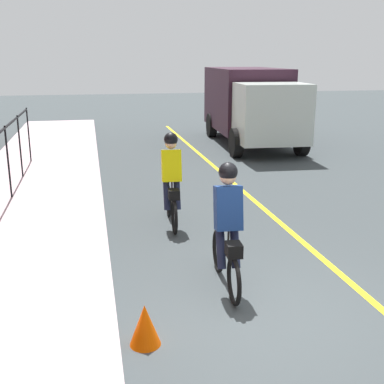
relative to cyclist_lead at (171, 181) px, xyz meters
name	(u,v)px	position (x,y,z in m)	size (l,w,h in m)	color
ground_plane	(265,323)	(-3.79, -0.53, -0.91)	(80.00, 80.00, 0.00)	#383F42
lane_line_centre	(382,309)	(-3.79, -2.13, -0.91)	(36.00, 0.12, 0.01)	yellow
cyclist_lead	(171,181)	(0.00, 0.00, 0.00)	(1.71, 0.38, 1.83)	black
cyclist_follow	(227,228)	(-2.79, -0.31, 0.00)	(1.71, 0.38, 1.83)	black
box_truck_background	(250,102)	(8.70, -4.45, 0.64)	(6.84, 2.85, 2.78)	#321928
traffic_cone_near	(145,325)	(-3.95, 0.97, -0.66)	(0.36, 0.36, 0.49)	#F64E00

